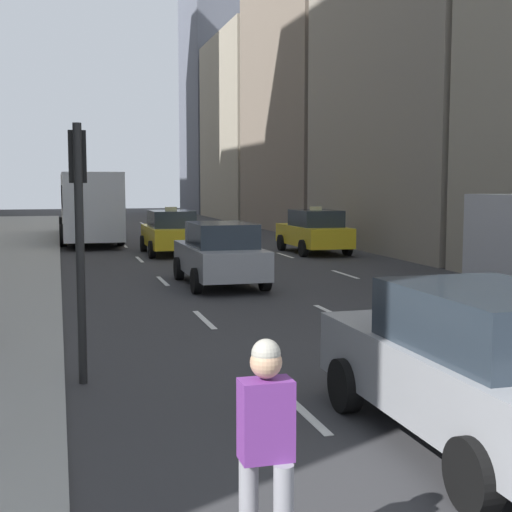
{
  "coord_description": "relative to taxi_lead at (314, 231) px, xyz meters",
  "views": [
    {
      "loc": [
        -3.02,
        -0.14,
        2.79
      ],
      "look_at": [
        0.56,
        12.77,
        1.42
      ],
      "focal_mm": 50.0,
      "sensor_mm": 36.0,
      "label": 1
    }
  ],
  "objects": [
    {
      "name": "skateboarder",
      "position": [
        -8.5,
        -22.21,
        0.08
      ],
      "size": [
        0.36,
        0.8,
        1.75
      ],
      "color": "brown",
      "rests_on": "ground"
    },
    {
      "name": "sedan_black_near",
      "position": [
        -5.6,
        -20.3,
        -0.0
      ],
      "size": [
        2.02,
        4.51,
        1.72
      ],
      "color": "#9EA0A5",
      "rests_on": "ground"
    },
    {
      "name": "lane_markings",
      "position": [
        -4.2,
        -3.58,
        -0.87
      ],
      "size": [
        5.72,
        56.0,
        0.01
      ],
      "color": "white",
      "rests_on": "ground"
    },
    {
      "name": "traffic_light_pole",
      "position": [
        -9.55,
        -16.6,
        1.53
      ],
      "size": [
        0.24,
        0.42,
        3.6
      ],
      "color": "black",
      "rests_on": "ground"
    },
    {
      "name": "sedan_silver_behind",
      "position": [
        -5.6,
        -7.83,
        -0.0
      ],
      "size": [
        2.02,
        4.42,
        1.73
      ],
      "color": "#9EA0A5",
      "rests_on": "ground"
    },
    {
      "name": "city_bus",
      "position": [
        -8.41,
        8.84,
        0.91
      ],
      "size": [
        2.8,
        11.61,
        3.25
      ],
      "color": "silver",
      "rests_on": "ground"
    },
    {
      "name": "taxi_second",
      "position": [
        -5.6,
        1.04,
        0.0
      ],
      "size": [
        2.02,
        4.4,
        1.87
      ],
      "color": "yellow",
      "rests_on": "ground"
    },
    {
      "name": "taxi_lead",
      "position": [
        0.0,
        0.0,
        0.0
      ],
      "size": [
        2.02,
        4.4,
        1.87
      ],
      "color": "yellow",
      "rests_on": "ground"
    }
  ]
}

